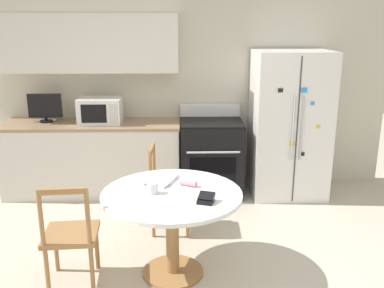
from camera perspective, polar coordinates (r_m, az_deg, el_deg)
The scene contains 13 objects.
back_wall at distance 5.44m, azimuth -4.34°, elevation 9.19°, with size 5.20×0.44×2.60m.
kitchen_counter at distance 5.46m, azimuth -13.01°, elevation -1.85°, with size 2.16×0.64×0.90m.
refrigerator at distance 5.33m, azimuth 12.81°, elevation 2.55°, with size 0.89×0.75×1.76m.
oven_range at distance 5.33m, azimuth 2.55°, elevation -1.68°, with size 0.75×0.68×1.08m.
microwave at distance 5.27m, azimuth -12.12°, elevation 4.36°, with size 0.51×0.35×0.31m.
countertop_tv at distance 5.51m, azimuth -19.01°, elevation 4.71°, with size 0.40×0.16×0.35m.
dining_table at distance 3.56m, azimuth -2.67°, elevation -8.73°, with size 1.15×1.15×0.75m.
dining_chair_far at distance 4.38m, azimuth -3.17°, elevation -6.14°, with size 0.44×0.44×0.90m.
dining_chair_left at distance 3.63m, azimuth -15.90°, elevation -11.64°, with size 0.45×0.45×0.90m.
candle_glass at distance 3.48m, azimuth -5.26°, elevation -5.97°, with size 0.09×0.09×0.09m.
folded_napkin at distance 3.62m, azimuth -0.46°, elevation -5.22°, with size 0.15×0.11×0.05m.
wallet at distance 3.30m, azimuth 1.89°, elevation -7.33°, with size 0.15×0.16×0.07m.
mail_stack at distance 3.74m, azimuth -4.11°, elevation -4.77°, with size 0.34×0.37×0.02m.
Camera 1 is at (-0.04, -2.80, 2.08)m, focal length 40.00 mm.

